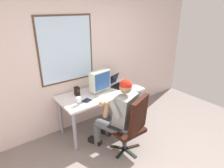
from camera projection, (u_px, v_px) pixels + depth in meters
wall_rear at (84, 55)px, 3.56m from camera, size 5.56×0.08×2.74m
desk at (101, 97)px, 3.57m from camera, size 1.56×0.71×0.75m
office_chair at (132, 123)px, 2.95m from camera, size 0.65×0.58×1.00m
person_seated at (118, 113)px, 3.06m from camera, size 0.68×0.84×1.24m
crt_monitor at (100, 81)px, 3.44m from camera, size 0.40×0.26×0.41m
laptop at (116, 83)px, 3.81m from camera, size 0.38×0.38×0.22m
wine_glass at (78, 100)px, 3.06m from camera, size 0.08×0.08×0.13m
desk_speaker at (77, 91)px, 3.39m from camera, size 0.08×0.10×0.16m
cd_case at (87, 101)px, 3.21m from camera, size 0.18×0.17×0.01m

